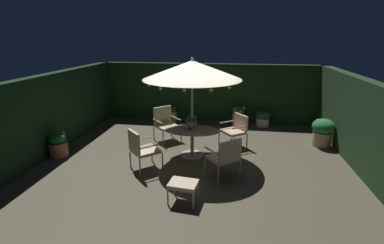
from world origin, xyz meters
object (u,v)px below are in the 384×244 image
(patio_dining_table, at_px, (192,137))
(potted_plant_front_corner, at_px, (172,113))
(patio_umbrella, at_px, (192,70))
(potted_plant_right_near, at_px, (238,115))
(patio_chair_east, at_px, (165,122))
(potted_plant_left_near, at_px, (323,131))
(patio_chair_north, at_px, (225,155))
(patio_chair_southeast, at_px, (141,148))
(ottoman_footrest, at_px, (183,185))
(centerpiece_planter, at_px, (192,120))
(patio_chair_northeast, at_px, (236,128))
(potted_plant_back_right, at_px, (263,118))
(potted_plant_right_far, at_px, (58,145))

(patio_dining_table, xyz_separation_m, potted_plant_front_corner, (-1.20, 2.97, -0.23))
(patio_umbrella, xyz_separation_m, potted_plant_front_corner, (-1.20, 2.97, -1.97))
(patio_umbrella, bearing_deg, potted_plant_right_near, 66.87)
(patio_dining_table, distance_m, patio_umbrella, 1.74)
(patio_chair_east, bearing_deg, potted_plant_left_near, 2.30)
(patio_chair_north, distance_m, patio_chair_east, 2.90)
(patio_chair_north, height_order, potted_plant_left_near, patio_chair_north)
(patio_chair_southeast, bearing_deg, potted_plant_front_corner, 92.05)
(patio_chair_east, height_order, ottoman_footrest, patio_chair_east)
(centerpiece_planter, height_order, patio_chair_north, centerpiece_planter)
(centerpiece_planter, bearing_deg, patio_umbrella, -73.02)
(potted_plant_front_corner, bearing_deg, patio_chair_northeast, -41.72)
(ottoman_footrest, xyz_separation_m, potted_plant_back_right, (1.94, 5.08, -0.06))
(ottoman_footrest, height_order, potted_plant_right_near, potted_plant_right_near)
(centerpiece_planter, distance_m, patio_chair_northeast, 1.47)
(patio_umbrella, bearing_deg, potted_plant_right_far, -170.54)
(potted_plant_left_near, bearing_deg, potted_plant_right_far, -165.52)
(patio_chair_southeast, bearing_deg, patio_chair_northeast, 40.43)
(patio_chair_northeast, bearing_deg, potted_plant_left_near, 8.60)
(patio_chair_southeast, xyz_separation_m, potted_plant_right_far, (-2.44, 0.41, -0.24))
(potted_plant_front_corner, bearing_deg, potted_plant_left_near, -19.55)
(patio_chair_east, bearing_deg, patio_chair_southeast, -91.95)
(potted_plant_back_right, relative_size, potted_plant_front_corner, 0.96)
(patio_chair_north, distance_m, patio_chair_northeast, 2.01)
(patio_dining_table, relative_size, potted_plant_back_right, 2.52)
(potted_plant_back_right, bearing_deg, potted_plant_right_far, -148.01)
(patio_dining_table, bearing_deg, patio_chair_north, -50.82)
(patio_chair_north, bearing_deg, patio_chair_northeast, 83.42)
(patio_chair_southeast, height_order, potted_plant_front_corner, patio_chair_southeast)
(patio_dining_table, height_order, potted_plant_left_near, potted_plant_left_near)
(potted_plant_right_near, bearing_deg, patio_chair_north, -94.52)
(potted_plant_left_near, height_order, potted_plant_right_far, potted_plant_left_near)
(patio_chair_southeast, xyz_separation_m, ottoman_footrest, (1.21, -1.18, -0.21))
(ottoman_footrest, bearing_deg, potted_plant_back_right, 69.14)
(patio_chair_northeast, bearing_deg, potted_plant_back_right, 64.88)
(patio_dining_table, distance_m, patio_chair_east, 1.46)
(potted_plant_right_far, distance_m, potted_plant_back_right, 6.59)
(patio_chair_northeast, xyz_separation_m, potted_plant_front_corner, (-2.34, 2.09, -0.23))
(centerpiece_planter, relative_size, potted_plant_front_corner, 0.66)
(patio_dining_table, xyz_separation_m, potted_plant_right_near, (1.23, 2.87, -0.18))
(patio_chair_east, height_order, potted_plant_right_near, patio_chair_east)
(patio_umbrella, bearing_deg, patio_chair_southeast, -136.76)
(patio_dining_table, relative_size, potted_plant_left_near, 1.82)
(potted_plant_right_near, bearing_deg, ottoman_footrest, -101.98)
(patio_chair_north, xyz_separation_m, patio_chair_northeast, (0.23, 2.00, -0.02))
(patio_chair_northeast, relative_size, potted_plant_back_right, 1.58)
(patio_dining_table, height_order, patio_chair_east, patio_chair_east)
(patio_chair_east, relative_size, patio_chair_southeast, 1.01)
(potted_plant_right_far, bearing_deg, patio_dining_table, 9.46)
(patio_umbrella, relative_size, patio_chair_southeast, 2.58)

